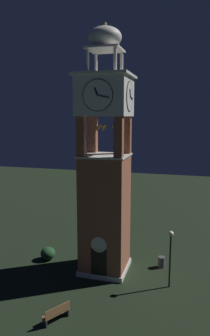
# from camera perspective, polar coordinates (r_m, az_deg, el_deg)

# --- Properties ---
(ground) EXTENTS (80.00, 80.00, 0.00)m
(ground) POSITION_cam_1_polar(r_m,az_deg,el_deg) (24.31, -0.00, -17.96)
(ground) COLOR black
(clock_tower) EXTENTS (3.71, 3.71, 17.21)m
(clock_tower) POSITION_cam_1_polar(r_m,az_deg,el_deg) (21.97, -0.00, -1.28)
(clock_tower) COLOR #93543D
(clock_tower) RESTS_ON ground
(park_bench) EXTENTS (1.21, 1.59, 0.95)m
(park_bench) POSITION_cam_1_polar(r_m,az_deg,el_deg) (19.13, -8.83, -24.68)
(park_bench) COLOR brown
(park_bench) RESTS_ON ground
(lamp_post) EXTENTS (0.36, 0.36, 3.88)m
(lamp_post) POSITION_cam_1_polar(r_m,az_deg,el_deg) (21.38, 11.84, -14.18)
(lamp_post) COLOR black
(lamp_post) RESTS_ON ground
(trash_bin) EXTENTS (0.52, 0.52, 0.80)m
(trash_bin) POSITION_cam_1_polar(r_m,az_deg,el_deg) (24.79, 10.26, -16.51)
(trash_bin) COLOR #4C4C51
(trash_bin) RESTS_ON ground
(shrub_near_entry) EXTENTS (1.15, 1.15, 0.99)m
(shrub_near_entry) POSITION_cam_1_polar(r_m,az_deg,el_deg) (25.94, -10.36, -15.06)
(shrub_near_entry) COLOR #234C28
(shrub_near_entry) RESTS_ON ground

